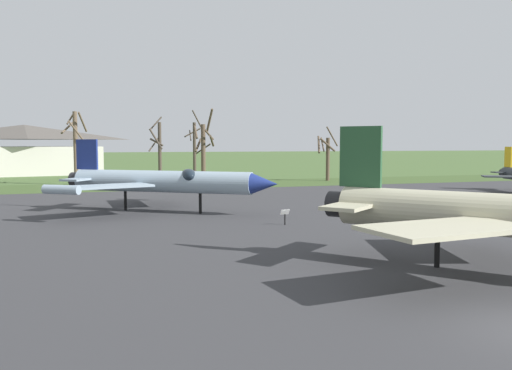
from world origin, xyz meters
name	(u,v)px	position (x,y,z in m)	size (l,w,h in m)	color
asphalt_apron	(292,231)	(0.00, 16.83, 0.03)	(93.25, 56.10, 0.05)	#333335
grass_verge_strip	(182,185)	(0.00, 50.88, 0.03)	(153.25, 12.00, 0.06)	#395025
jet_fighter_front_left	(162,181)	(-5.71, 27.19, 2.23)	(15.01, 13.73, 5.17)	#8EA3B2
info_placard_front_left	(285,216)	(0.32, 18.81, 0.60)	(0.57, 0.25, 0.96)	black
bare_tree_far_left	(76,144)	(-11.64, 55.82, 4.79)	(3.05, 3.04, 8.71)	brown
bare_tree_left_of_center	(159,150)	(-2.43, 52.20, 4.09)	(1.80, 2.60, 8.05)	#42382D
bare_tree_center	(195,149)	(2.86, 57.09, 4.21)	(3.23, 3.20, 9.06)	#42382D
bare_tree_right_of_center	(204,148)	(3.40, 54.40, 4.32)	(2.69, 2.66, 9.16)	brown
bare_tree_far_right	(327,155)	(19.16, 52.40, 3.44)	(2.79, 3.07, 7.04)	brown
visitor_building	(25,151)	(-19.25, 78.84, 3.79)	(24.26, 12.81, 7.75)	beige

